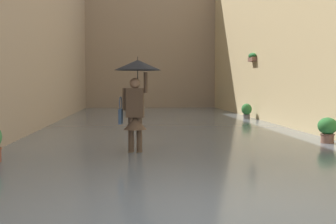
{
  "coord_description": "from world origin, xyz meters",
  "views": [
    {
      "loc": [
        1.1,
        4.67,
        1.53
      ],
      "look_at": [
        0.43,
        -3.62,
        1.01
      ],
      "focal_mm": 45.31,
      "sensor_mm": 36.0,
      "label": 1
    }
  ],
  "objects": [
    {
      "name": "potted_plant_far_left",
      "position": [
        -3.74,
        -5.53,
        0.43
      ],
      "size": [
        0.48,
        0.48,
        0.73
      ],
      "color": "brown",
      "rests_on": "ground_plane"
    },
    {
      "name": "person_wading",
      "position": [
        1.05,
        -4.47,
        1.49
      ],
      "size": [
        1.0,
        1.0,
        2.15
      ],
      "color": "#4C4233",
      "rests_on": "ground_plane"
    },
    {
      "name": "building_facade_left",
      "position": [
        -5.06,
        -11.33,
        4.64
      ],
      "size": [
        2.04,
        26.66,
        9.29
      ],
      "color": "tan",
      "rests_on": "ground_plane"
    },
    {
      "name": "flood_water",
      "position": [
        0.0,
        -11.33,
        0.04
      ],
      "size": [
        9.13,
        28.66,
        0.09
      ],
      "primitive_type": "cube",
      "color": "slate",
      "rests_on": "ground_plane"
    },
    {
      "name": "potted_plant_near_left",
      "position": [
        -3.76,
        -13.28,
        0.43
      ],
      "size": [
        0.44,
        0.44,
        0.74
      ],
      "color": "#66605B",
      "rests_on": "ground_plane"
    },
    {
      "name": "building_facade_far",
      "position": [
        0.0,
        -23.56,
        4.69
      ],
      "size": [
        11.93,
        1.8,
        9.38
      ],
      "primitive_type": "cube",
      "color": "gray",
      "rests_on": "ground_plane"
    },
    {
      "name": "ground_plane",
      "position": [
        0.0,
        -11.33,
        0.0
      ],
      "size": [
        60.0,
        60.0,
        0.0
      ],
      "primitive_type": "plane",
      "color": "slate"
    }
  ]
}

